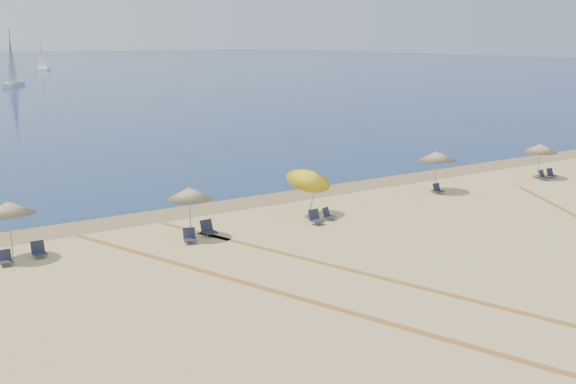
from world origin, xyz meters
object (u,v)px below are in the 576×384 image
Objects in this scene: umbrella_3 at (309,176)px; chair_4 at (208,229)px; umbrella_4 at (436,156)px; umbrella_1 at (9,208)px; chair_1 at (5,259)px; chair_2 at (39,250)px; chair_7 at (438,189)px; chair_5 at (316,218)px; umbrella_2 at (189,193)px; chair_9 at (551,174)px; sailboat_1 at (42,62)px; umbrella_5 at (540,148)px; sailboat_2 at (12,69)px; chair_6 at (328,214)px; chair_3 at (190,236)px; chair_8 at (543,176)px.

chair_4 is (-6.03, -0.41, -1.77)m from umbrella_3.
umbrella_1 is at bearing 178.80° from umbrella_4.
chair_2 is at bearing 14.50° from chair_1.
chair_1 is (-0.43, -0.70, -1.92)m from umbrella_1.
umbrella_1 reaches higher than chair_2.
chair_7 is at bearing -2.41° from chair_4.
chair_5 is (-0.65, -1.50, -1.78)m from umbrella_3.
umbrella_2 is 4.05× the size of chair_7.
chair_2 is 32.35m from chair_9.
sailboat_1 reaches higher than chair_9.
umbrella_5 is 107.98m from sailboat_2.
chair_6 is 108.72m from sailboat_2.
sailboat_2 is at bearing 82.18° from umbrella_2.
umbrella_3 is at bearing -0.14° from chair_4.
umbrella_5 is 25.51m from chair_3.
chair_9 is 0.09× the size of sailboat_1.
umbrella_1 reaches higher than chair_4.
sailboat_1 is at bearing 77.02° from chair_8.
umbrella_1 is at bearing -178.01° from chair_9.
sailboat_1 reaches higher than umbrella_4.
chair_6 is 9.03m from chair_7.
umbrella_2 is 6.84m from umbrella_3.
umbrella_1 is 3.37× the size of chair_4.
sailboat_2 reaches higher than umbrella_4.
umbrella_2 is (7.56, -1.25, -0.10)m from umbrella_1.
chair_1 is at bearing -70.98° from sailboat_2.
chair_3 is at bearing -15.53° from umbrella_1.
umbrella_3 reaches higher than umbrella_1.
umbrella_1 is 14.11m from chair_5.
chair_6 is at bearing -7.49° from umbrella_2.
umbrella_1 reaches higher than umbrella_5.
umbrella_2 is 3.29× the size of chair_6.
umbrella_5 is at bearing 18.49° from chair_3.
umbrella_3 is 18.21m from umbrella_5.
sailboat_2 is (21.36, 106.58, 2.84)m from chair_2.
chair_5 is 19.55m from chair_9.
umbrella_3 is 4.50× the size of chair_1.
chair_8 is at bearing 0.47° from chair_5.
chair_2 is at bearing 172.28° from umbrella_2.
chair_4 is 0.07× the size of sailboat_2.
chair_6 is (7.20, -0.95, -1.82)m from umbrella_2.
chair_6 is at bearing -10.91° from chair_4.
umbrella_4 is at bearing 9.76° from chair_5.
chair_6 is 0.07× the size of sailboat_2.
chair_6 is at bearing -122.50° from sailboat_1.
umbrella_5 is 1.89m from chair_9.
umbrella_1 is at bearing 175.98° from umbrella_3.
chair_6 is at bearing -62.96° from sailboat_2.
chair_4 is (7.41, -1.07, 0.03)m from chair_2.
chair_9 is at bearing -4.82° from chair_4.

